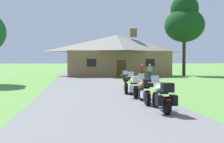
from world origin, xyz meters
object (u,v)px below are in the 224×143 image
(motorcycle_yellow_third_in_row, at_px, (134,87))
(bystander_gray_shirt_beside_signpost, at_px, (150,71))
(motorcycle_orange_second_in_row, at_px, (145,91))
(bystander_red_shirt_near_lodge, at_px, (142,70))
(motorcycle_white_nearest_to_camera, at_px, (163,97))
(tree_right_of_lodge, at_px, (184,21))
(motorcycle_blue_farthest_in_row, at_px, (126,84))

(motorcycle_yellow_third_in_row, distance_m, bystander_gray_shirt_beside_signpost, 15.38)
(motorcycle_orange_second_in_row, bearing_deg, bystander_red_shirt_near_lodge, 79.75)
(motorcycle_white_nearest_to_camera, xyz_separation_m, bystander_red_shirt_near_lodge, (4.33, 19.82, 0.32))
(tree_right_of_lodge, bearing_deg, bystander_gray_shirt_beside_signpost, -135.10)
(bystander_gray_shirt_beside_signpost, bearing_deg, motorcycle_yellow_third_in_row, -92.99)
(motorcycle_white_nearest_to_camera, distance_m, bystander_gray_shirt_beside_signpost, 19.43)
(motorcycle_yellow_third_in_row, bearing_deg, motorcycle_white_nearest_to_camera, -86.12)
(motorcycle_white_nearest_to_camera, relative_size, motorcycle_orange_second_in_row, 1.00)
(motorcycle_white_nearest_to_camera, height_order, bystander_red_shirt_near_lodge, bystander_red_shirt_near_lodge)
(motorcycle_white_nearest_to_camera, distance_m, motorcycle_yellow_third_in_row, 4.26)
(motorcycle_white_nearest_to_camera, xyz_separation_m, tree_right_of_lodge, (11.70, 25.52, 6.88))
(tree_right_of_lodge, bearing_deg, motorcycle_white_nearest_to_camera, -114.62)
(motorcycle_white_nearest_to_camera, relative_size, motorcycle_yellow_third_in_row, 1.00)
(motorcycle_white_nearest_to_camera, bearing_deg, motorcycle_blue_farthest_in_row, 93.36)
(motorcycle_white_nearest_to_camera, height_order, motorcycle_orange_second_in_row, same)
(bystander_gray_shirt_beside_signpost, bearing_deg, motorcycle_blue_farthest_in_row, -95.90)
(bystander_red_shirt_near_lodge, height_order, bystander_gray_shirt_beside_signpost, same)
(motorcycle_yellow_third_in_row, height_order, tree_right_of_lodge, tree_right_of_lodge)
(motorcycle_orange_second_in_row, bearing_deg, motorcycle_blue_farthest_in_row, 94.76)
(bystander_red_shirt_near_lodge, xyz_separation_m, bystander_gray_shirt_beside_signpost, (0.61, -1.02, 0.00))
(motorcycle_orange_second_in_row, xyz_separation_m, motorcycle_blue_farthest_in_row, (-0.07, 4.07, 0.00))
(motorcycle_blue_farthest_in_row, relative_size, bystander_gray_shirt_beside_signpost, 1.25)
(bystander_red_shirt_near_lodge, distance_m, bystander_gray_shirt_beside_signpost, 1.19)
(motorcycle_white_nearest_to_camera, height_order, motorcycle_blue_farthest_in_row, same)
(bystander_gray_shirt_beside_signpost, bearing_deg, bystander_red_shirt_near_lodge, 136.98)
(motorcycle_yellow_third_in_row, height_order, bystander_red_shirt_near_lodge, bystander_red_shirt_near_lodge)
(motorcycle_white_nearest_to_camera, bearing_deg, tree_right_of_lodge, 67.01)
(motorcycle_white_nearest_to_camera, distance_m, bystander_red_shirt_near_lodge, 20.28)
(motorcycle_white_nearest_to_camera, height_order, bystander_gray_shirt_beside_signpost, bystander_gray_shirt_beside_signpost)
(motorcycle_blue_farthest_in_row, relative_size, bystander_red_shirt_near_lodge, 1.25)
(motorcycle_orange_second_in_row, distance_m, bystander_red_shirt_near_lodge, 18.31)
(motorcycle_orange_second_in_row, relative_size, tree_right_of_lodge, 0.19)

